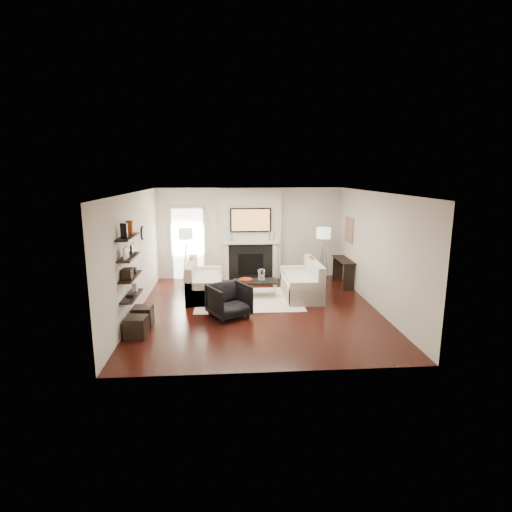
{
  "coord_description": "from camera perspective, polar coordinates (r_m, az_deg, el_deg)",
  "views": [
    {
      "loc": [
        -0.7,
        -8.83,
        3.11
      ],
      "look_at": [
        0.0,
        0.6,
        1.15
      ],
      "focal_mm": 28.0,
      "sensor_mm": 36.0,
      "label": 1
    }
  ],
  "objects": [
    {
      "name": "mantel_pilaster_r",
      "position": [
        11.9,
        2.71,
        -0.72
      ],
      "size": [
        0.12,
        0.08,
        1.1
      ],
      "primitive_type": "cube",
      "color": "white",
      "rests_on": "floor"
    },
    {
      "name": "wall_art",
      "position": [
        11.51,
        13.16,
        3.62
      ],
      "size": [
        0.03,
        0.7,
        0.7
      ],
      "primitive_type": "cube",
      "color": "#A16C50",
      "rests_on": "wall_right"
    },
    {
      "name": "lamp_right_leg_c",
      "position": [
        11.57,
        9.34,
        -0.97
      ],
      "size": [
        0.14,
        0.22,
        1.23
      ],
      "primitive_type": "cylinder",
      "rotation": [
        0.18,
        0.0,
        2.62
      ],
      "color": "silver",
      "rests_on": "floor"
    },
    {
      "name": "decor_box_small",
      "position": [
        8.48,
        -17.23,
        -1.99
      ],
      "size": [
        0.15,
        0.12,
        0.12
      ],
      "primitive_type": "cube",
      "color": "black",
      "rests_on": "shelf_lower"
    },
    {
      "name": "hallway_panel",
      "position": [
        12.04,
        -9.67,
        1.7
      ],
      "size": [
        0.9,
        0.02,
        2.1
      ],
      "primitive_type": "cube",
      "color": "white",
      "rests_on": "floor"
    },
    {
      "name": "mantel_pilaster_l",
      "position": [
        11.82,
        -4.24,
        -0.83
      ],
      "size": [
        0.12,
        0.08,
        1.1
      ],
      "primitive_type": "cube",
      "color": "white",
      "rests_on": "floor"
    },
    {
      "name": "lamp_left_shade",
      "position": [
        11.37,
        -10.02,
        3.15
      ],
      "size": [
        0.4,
        0.4,
        0.3
      ],
      "primitive_type": "cylinder",
      "color": "white",
      "rests_on": "lamp_left_post"
    },
    {
      "name": "tv_body",
      "position": [
        11.64,
        -0.77,
        5.15
      ],
      "size": [
        1.2,
        0.06,
        0.7
      ],
      "primitive_type": "cube",
      "color": "black",
      "rests_on": "chimney_breast"
    },
    {
      "name": "lamp_right_shade",
      "position": [
        11.52,
        9.63,
        3.26
      ],
      "size": [
        0.4,
        0.4,
        0.3
      ],
      "primitive_type": "cylinder",
      "color": "white",
      "rests_on": "lamp_right_post"
    },
    {
      "name": "coffee_leg_se",
      "position": [
        10.55,
        2.57,
        -4.36
      ],
      "size": [
        0.02,
        0.02,
        0.38
      ],
      "primitive_type": "cylinder",
      "color": "silver",
      "rests_on": "floor"
    },
    {
      "name": "loveseat_left_back",
      "position": [
        10.33,
        -9.21,
        -2.93
      ],
      "size": [
        0.18,
        1.8,
        0.8
      ],
      "primitive_type": "cube",
      "color": "beige",
      "rests_on": "floor"
    },
    {
      "name": "lamp_left_leg_a",
      "position": [
        11.52,
        -9.32,
        -1.03
      ],
      "size": [
        0.25,
        0.02,
        1.23
      ],
      "primitive_type": "cylinder",
      "rotation": [
        0.18,
        0.0,
        4.71
      ],
      "color": "silver",
      "rests_on": "floor"
    },
    {
      "name": "tv_screen",
      "position": [
        11.61,
        -0.76,
        5.14
      ],
      "size": [
        1.1,
        0.0,
        0.62
      ],
      "primitive_type": "cube",
      "color": "#BF723F",
      "rests_on": "tv_body"
    },
    {
      "name": "copper_bowl",
      "position": [
        10.21,
        -1.46,
        -3.42
      ],
      "size": [
        0.34,
        0.34,
        0.06
      ],
      "primitive_type": "cylinder",
      "color": "#C14120",
      "rests_on": "coffee_table"
    },
    {
      "name": "console_leg_s",
      "position": [
        12.07,
        11.6,
        -1.72
      ],
      "size": [
        0.3,
        0.04,
        0.71
      ],
      "primitive_type": "cube",
      "color": "black",
      "rests_on": "floor"
    },
    {
      "name": "loveseat_right_back",
      "position": [
        10.39,
        8.26,
        -2.81
      ],
      "size": [
        0.18,
        1.8,
        0.8
      ],
      "primitive_type": "cube",
      "color": "beige",
      "rests_on": "floor"
    },
    {
      "name": "door_trim_l",
      "position": [
        12.08,
        -11.94,
        1.64
      ],
      "size": [
        0.06,
        0.06,
        2.16
      ],
      "primitive_type": "cube",
      "color": "white",
      "rests_on": "floor"
    },
    {
      "name": "clock_rim",
      "position": [
        10.04,
        -15.9,
        3.19
      ],
      "size": [
        0.04,
        0.34,
        0.34
      ],
      "primitive_type": "cylinder",
      "rotation": [
        0.0,
        1.57,
        0.0
      ],
      "color": "black",
      "rests_on": "wall_left"
    },
    {
      "name": "candlestick_r_short",
      "position": [
        11.75,
        2.55,
        2.72
      ],
      "size": [
        0.04,
        0.04,
        0.24
      ],
      "primitive_type": "cylinder",
      "color": "silver",
      "rests_on": "mantel_shelf"
    },
    {
      "name": "ottoman_far",
      "position": [
        8.17,
        -16.71,
        -9.68
      ],
      "size": [
        0.44,
        0.44,
        0.4
      ],
      "primitive_type": "cube",
      "rotation": [
        0.0,
        0.0,
        -0.09
      ],
      "color": "black",
      "rests_on": "floor"
    },
    {
      "name": "coffee_leg_nw",
      "position": [
        10.06,
        -2.82,
        -5.17
      ],
      "size": [
        0.02,
        0.02,
        0.38
      ],
      "primitive_type": "cylinder",
      "color": "silver",
      "rests_on": "floor"
    },
    {
      "name": "door_trim_top",
      "position": [
        11.88,
        -9.85,
        6.82
      ],
      "size": [
        1.02,
        0.06,
        0.06
      ],
      "primitive_type": "cube",
      "color": "white",
      "rests_on": "wall_back"
    },
    {
      "name": "decor_wine_rack",
      "position": [
        8.08,
        -17.89,
        -2.42
      ],
      "size": [
        0.18,
        0.25,
        0.2
      ],
      "primitive_type": "cube",
      "color": "black",
      "rests_on": "shelf_lower"
    },
    {
      "name": "pillow_left_charcoal",
      "position": [
        9.99,
        -9.39,
        -2.28
      ],
      "size": [
        0.1,
        0.4,
        0.4
      ],
      "primitive_type": "cube",
      "color": "black",
      "rests_on": "loveseat_left_cushion"
    },
    {
      "name": "coffee_leg_sw",
      "position": [
        10.48,
        -2.88,
        -4.47
      ],
      "size": [
        0.02,
        0.02,
        0.38
      ],
      "primitive_type": "cylinder",
      "color": "silver",
      "rests_on": "floor"
    },
    {
      "name": "loveseat_right_base",
      "position": [
        10.4,
        6.41,
        -4.54
      ],
      "size": [
        0.85,
        1.8,
        0.42
      ],
      "primitive_type": "cube",
      "color": "beige",
      "rests_on": "floor"
    },
    {
      "name": "loveseat_left_base",
      "position": [
        10.39,
        -7.31,
        -4.59
      ],
      "size": [
        0.85,
        1.8,
        0.42
      ],
      "primitive_type": "cube",
      "color": "beige",
      "rests_on": "floor"
    },
    {
      "name": "hurricane_glass",
      "position": [
        10.21,
        0.78,
        -2.75
      ],
      "size": [
        0.17,
        0.17,
        0.3
      ],
      "primitive_type": "cylinder",
      "color": "white",
      "rests_on": "coffee_table"
    },
    {
      "name": "shelf_top",
      "position": [
        8.15,
        -17.85,
        2.61
      ],
      "size": [
        0.25,
        1.0,
        0.04
      ],
      "primitive_type": "cube",
      "color": "black",
      "rests_on": "wall_left"
    },
    {
      "name": "lamp_left_leg_c",
      "position": [
        11.44,
        -10.19,
        -1.14
      ],
      "size": [
        0.14,
        0.22,
        1.23
      ],
      "primitive_type": "cylinder",
      "rotation": [
        0.18,
        0.0,
        2.62
      ],
      "color": "silver",
      "rests_on": "floor"
    },
    {
      "name": "lamp_left_leg_b",
      "position": [
        11.63,
        -10.09,
        -0.93
      ],
      "size": [
        0.14,
        0.22,
        1.23
      ],
      "primitive_type": "cylinder",
      "rotation": [
        0.18,
        0.0,
        0.52
      ],
      "color": "silver",
      "rests_on": "floor"
    },
    {
      "name": "rug",
      "position": [
        10.08,
        -1.1,
        -6.23
      ],
      "size": [
        2.6,
        2.0,
        0.01
      ],
      "primitive_type": "cube",
      "color": "#F2E6C6",
      "rests_on": "floor"
    },
    {
      "name": "candlestick_r_tall",
      "position": [
        11.73,
        1.92,
        2.86
      ],
      "size": [
        0.04,
        0.04,
        0.3
      ],
      "primitive_type": "cylinder",
      "color": "silver",
      "rests_on": "mantel_shelf"
    },
    {
      "name": "hurricane_candle",
      "position": [
        10.22,
        0.78,
        -3.1
      ],
      "size": [
        0.09,
        0.09,
        0.13
      ],
      "primitive_type": "cylinder",
      "color": "white",
      "rests_on": "coffee_table"
    },
    {
      "name": "decor_frame_b",
      "position": [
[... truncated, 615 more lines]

